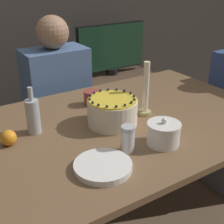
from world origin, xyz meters
name	(u,v)px	position (x,y,z in m)	size (l,w,h in m)	color
dining_table	(116,141)	(0.00, 0.00, 0.65)	(1.58, 0.99, 0.76)	brown
cake	(112,111)	(-0.02, 0.00, 0.82)	(0.23, 0.23, 0.14)	#EFE5CC
sugar_bowl	(163,133)	(0.06, -0.27, 0.81)	(0.14, 0.14, 0.12)	white
sugar_shaker	(128,139)	(-0.10, -0.24, 0.81)	(0.06, 0.06, 0.11)	white
plate_stack	(103,166)	(-0.25, -0.29, 0.77)	(0.22, 0.22, 0.02)	white
candle	(146,94)	(0.17, 0.00, 0.87)	(0.07, 0.07, 0.27)	tan
bottle	(33,116)	(-0.36, 0.12, 0.84)	(0.06, 0.06, 0.21)	#B2B7BC
cup	(92,98)	(0.01, 0.25, 0.80)	(0.09, 0.09, 0.08)	#993D33
orange_fruit_0	(9,138)	(-0.49, 0.07, 0.79)	(0.07, 0.07, 0.07)	orange
person_man_blue_shirt	(59,116)	(-0.01, 0.69, 0.51)	(0.40, 0.34, 1.18)	#473D33
side_cabinet	(112,104)	(0.68, 1.10, 0.29)	(0.68, 0.51, 0.58)	#4C3828
tv_monitor	(112,48)	(0.68, 1.10, 0.80)	(0.65, 0.10, 0.43)	black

